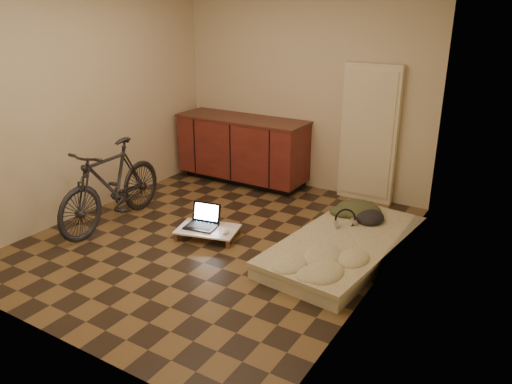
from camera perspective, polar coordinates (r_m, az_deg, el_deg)
The scene contains 10 objects.
room_shell at distance 4.94m, azimuth -5.08°, elevation 8.35°, with size 3.50×4.00×2.60m.
cabinets at distance 6.92m, azimuth -1.54°, elevation 4.91°, with size 1.84×0.62×0.91m.
appliance_panel at distance 6.31m, azimuth 12.79°, elevation 6.44°, with size 0.70×0.10×1.70m, color beige.
bicycle at distance 5.74m, azimuth -16.26°, elevation 1.25°, with size 0.47×1.61×1.04m, color black.
futon at distance 5.09m, azimuth 10.06°, elevation -6.05°, with size 1.14×2.06×0.17m.
clothing_pile at distance 5.57m, azimuth 11.95°, elevation -1.63°, with size 0.53×0.44×0.21m, color #3A4025, non-canonical shape.
headphones at distance 5.29m, azimuth 10.17°, elevation -3.01°, with size 0.25×0.23×0.17m, color black, non-canonical shape.
lap_desk at distance 5.37m, azimuth -5.54°, elevation -4.29°, with size 0.72×0.56×0.11m.
laptop at distance 5.42m, azimuth -6.08°, elevation -3.34°, with size 0.38×0.35×0.23m.
mouse at distance 5.22m, azimuth -3.45°, elevation -4.58°, with size 0.06×0.10×0.04m, color silver.
Camera 1 is at (2.88, -3.88, 2.36)m, focal length 35.00 mm.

